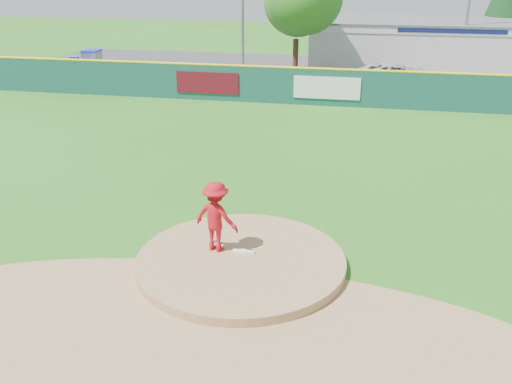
% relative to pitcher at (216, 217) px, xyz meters
% --- Properties ---
extents(ground, '(120.00, 120.00, 0.00)m').
position_rel_pitcher_xyz_m(ground, '(0.74, -0.33, -1.21)').
color(ground, '#286B19').
rests_on(ground, ground).
extents(pitchers_mound, '(5.50, 5.50, 0.50)m').
position_rel_pitcher_xyz_m(pitchers_mound, '(0.74, -0.33, -1.21)').
color(pitchers_mound, '#9E774C').
rests_on(pitchers_mound, ground).
extents(pitching_rubber, '(0.60, 0.15, 0.04)m').
position_rel_pitcher_xyz_m(pitching_rubber, '(0.74, -0.03, -0.94)').
color(pitching_rubber, white).
rests_on(pitching_rubber, pitchers_mound).
extents(infield_dirt_arc, '(15.40, 15.40, 0.01)m').
position_rel_pitcher_xyz_m(infield_dirt_arc, '(0.74, -3.33, -1.21)').
color(infield_dirt_arc, '#9E774C').
rests_on(infield_dirt_arc, ground).
extents(parking_lot, '(44.00, 16.00, 0.02)m').
position_rel_pitcher_xyz_m(parking_lot, '(0.74, 26.67, -1.20)').
color(parking_lot, '#38383A').
rests_on(parking_lot, ground).
extents(pitcher, '(1.39, 1.03, 1.93)m').
position_rel_pitcher_xyz_m(pitcher, '(0.00, 0.00, 0.00)').
color(pitcher, '#B20F1C').
rests_on(pitcher, pitchers_mound).
extents(van, '(5.73, 3.81, 1.46)m').
position_rel_pitcher_xyz_m(van, '(5.38, 23.56, -0.46)').
color(van, silver).
rests_on(van, parking_lot).
extents(pool_building_grp, '(15.20, 8.20, 3.31)m').
position_rel_pitcher_xyz_m(pool_building_grp, '(6.74, 31.66, 0.45)').
color(pool_building_grp, silver).
rests_on(pool_building_grp, ground).
extents(fence_banners, '(10.30, 0.04, 1.20)m').
position_rel_pitcher_xyz_m(fence_banners, '(-1.93, 17.59, -0.21)').
color(fence_banners, maroon).
rests_on(fence_banners, ground).
extents(playground_slide, '(1.11, 3.12, 1.72)m').
position_rel_pitcher_xyz_m(playground_slide, '(-15.04, 23.14, -0.34)').
color(playground_slide, '#1A25DF').
rests_on(playground_slide, ground).
extents(outfield_fence, '(40.00, 0.14, 2.07)m').
position_rel_pitcher_xyz_m(outfield_fence, '(0.74, 17.67, -0.13)').
color(outfield_fence, '#164945').
rests_on(outfield_fence, ground).
extents(deciduous_tree, '(5.60, 5.60, 7.36)m').
position_rel_pitcher_xyz_m(deciduous_tree, '(-1.26, 24.67, 3.34)').
color(deciduous_tree, '#382314').
rests_on(deciduous_tree, ground).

